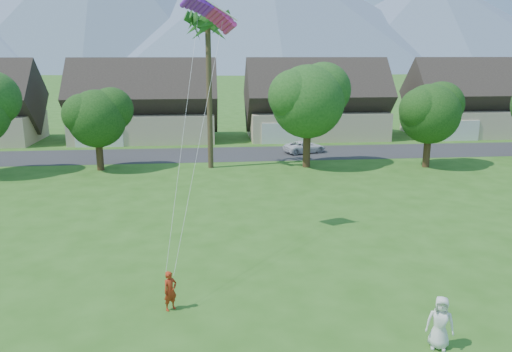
{
  "coord_description": "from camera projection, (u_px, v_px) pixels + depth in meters",
  "views": [
    {
      "loc": [
        -2.17,
        -12.32,
        9.38
      ],
      "look_at": [
        0.0,
        10.0,
        3.8
      ],
      "focal_mm": 35.0,
      "sensor_mm": 36.0,
      "label": 1
    }
  ],
  "objects": [
    {
      "name": "street",
      "position": [
        232.0,
        154.0,
        47.21
      ],
      "size": [
        90.0,
        7.0,
        0.01
      ],
      "primitive_type": "cube",
      "color": "#2D2D30",
      "rests_on": "ground"
    },
    {
      "name": "kite_flyer",
      "position": [
        170.0,
        291.0,
        18.53
      ],
      "size": [
        0.66,
        0.63,
        1.52
      ],
      "primitive_type": "imported",
      "rotation": [
        0.0,
        0.0,
        0.66
      ],
      "color": "#AB2D13",
      "rests_on": "ground"
    },
    {
      "name": "watcher",
      "position": [
        440.0,
        323.0,
        16.08
      ],
      "size": [
        1.03,
        0.86,
        1.8
      ],
      "primitive_type": "imported",
      "rotation": [
        0.0,
        0.0,
        -0.39
      ],
      "color": "silver",
      "rests_on": "ground"
    },
    {
      "name": "parked_car",
      "position": [
        305.0,
        147.0,
        47.73
      ],
      "size": [
        4.45,
        3.1,
        1.13
      ],
      "primitive_type": "imported",
      "rotation": [
        0.0,
        0.0,
        1.91
      ],
      "color": "white",
      "rests_on": "ground"
    },
    {
      "name": "mountain_ridge",
      "position": [
        230.0,
        13.0,
        259.47
      ],
      "size": [
        540.0,
        240.0,
        70.0
      ],
      "color": "slate",
      "rests_on": "ground"
    },
    {
      "name": "houses_row",
      "position": [
        232.0,
        107.0,
        55.11
      ],
      "size": [
        72.75,
        8.19,
        8.86
      ],
      "color": "beige",
      "rests_on": "ground"
    },
    {
      "name": "tree_row",
      "position": [
        220.0,
        110.0,
        40.05
      ],
      "size": [
        62.27,
        6.67,
        8.45
      ],
      "color": "#47301C",
      "rests_on": "ground"
    },
    {
      "name": "fan_palm",
      "position": [
        208.0,
        20.0,
        38.86
      ],
      "size": [
        3.0,
        3.0,
        13.8
      ],
      "color": "#4C3D26",
      "rests_on": "ground"
    },
    {
      "name": "parafoil_kite",
      "position": [
        210.0,
        11.0,
        23.67
      ],
      "size": [
        2.84,
        1.31,
        0.5
      ],
      "rotation": [
        0.0,
        0.0,
        0.26
      ],
      "color": "purple",
      "rests_on": "ground"
    }
  ]
}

